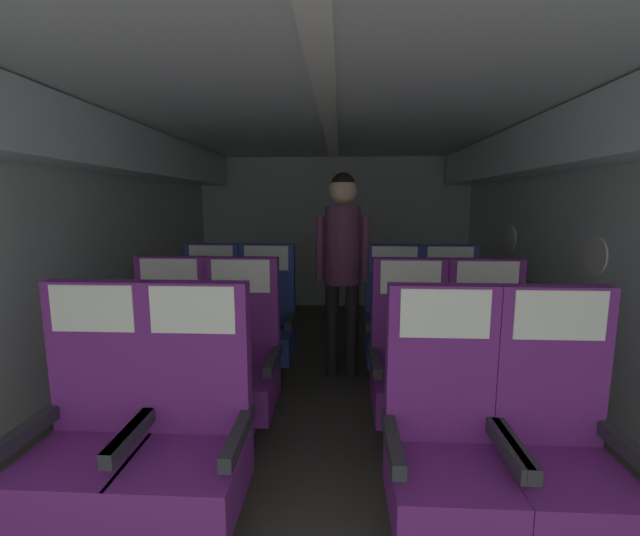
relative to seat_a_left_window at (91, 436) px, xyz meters
name	(u,v)px	position (x,y,z in m)	size (l,w,h in m)	color
ground	(327,401)	(0.95, 1.30, -0.46)	(3.89, 6.06, 0.02)	#3D3833
fuselage_shell	(329,189)	(0.95, 1.56, 1.07)	(3.77, 5.71, 2.09)	silver
seat_a_left_window	(91,436)	(0.00, 0.00, 0.00)	(0.48, 0.47, 1.09)	#38383D
seat_a_left_aisle	(191,439)	(0.43, 0.00, 0.00)	(0.48, 0.47, 1.09)	#38383D
seat_a_right_aisle	(559,451)	(1.91, -0.01, 0.00)	(0.48, 0.47, 1.09)	#38383D
seat_a_right_window	(444,448)	(1.46, -0.01, 0.00)	(0.48, 0.47, 1.09)	#38383D
seat_b_left_window	(168,362)	(-0.02, 0.83, 0.00)	(0.48, 0.47, 1.09)	#38383D
seat_b_left_aisle	(240,364)	(0.44, 0.81, 0.00)	(0.48, 0.47, 1.09)	#38383D
seat_b_right_aisle	(487,369)	(1.91, 0.81, 0.00)	(0.48, 0.47, 1.09)	#38383D
seat_b_right_window	(410,367)	(1.46, 0.82, 0.00)	(0.48, 0.47, 1.09)	#38383D
seat_c_left_window	(211,323)	(-0.01, 1.66, 0.00)	(0.48, 0.47, 1.09)	#38383D
seat_c_left_aisle	(266,324)	(0.44, 1.65, 0.00)	(0.48, 0.47, 1.09)	#38383D
seat_c_right_aisle	(450,327)	(1.90, 1.65, 0.00)	(0.48, 0.47, 1.09)	#38383D
seat_c_right_window	(394,327)	(1.47, 1.64, 0.00)	(0.48, 0.47, 1.09)	#38383D
flight_attendant	(342,253)	(1.05, 1.74, 0.57)	(0.43, 0.28, 1.66)	black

